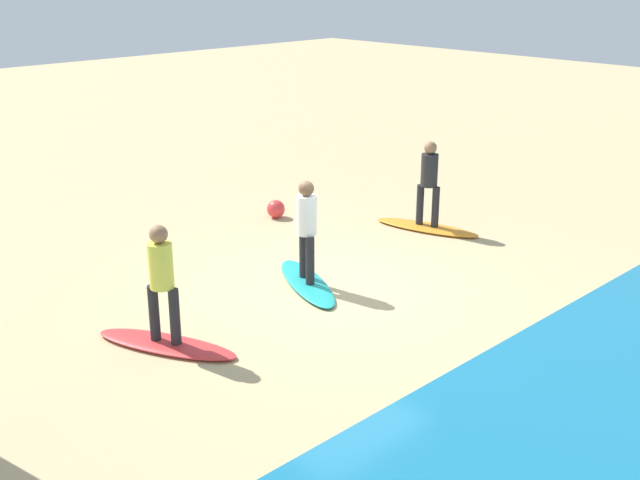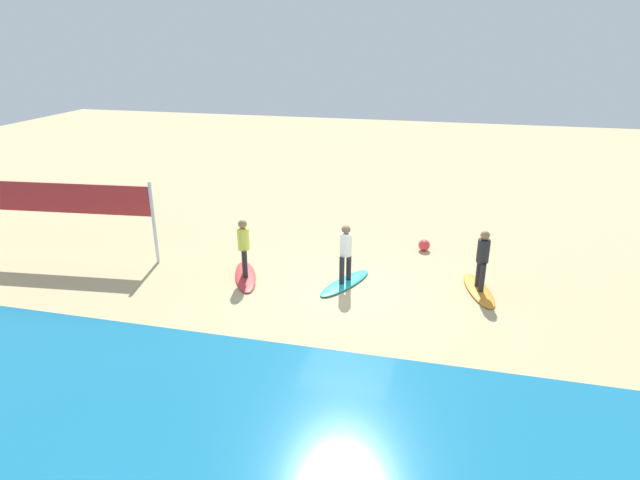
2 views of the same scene
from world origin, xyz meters
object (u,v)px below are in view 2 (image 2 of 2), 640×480
Objects in this scene: surfboard_teal at (345,283)px; volleyball_net at (10,199)px; surfboard_orange at (479,290)px; surfer_orange at (483,256)px; surfer_teal at (346,250)px; surfer_red at (244,244)px; surfboard_red at (245,276)px; beach_ball at (424,245)px.

volleyball_net is at bearing -63.84° from surfboard_teal.
surfer_orange is (0.00, 0.00, 0.99)m from surfboard_orange.
surfer_teal is 2.83m from surfer_red.
surfer_orange is 3.58m from surfer_teal.
surfboard_teal and surfboard_red have the same top height.
surfboard_red is at bearing -179.81° from volleyball_net.
surfer_orange is at bearing 121.23° from surfboard_teal.
surfer_orange reaches higher than beach_ball.
surfer_red is at bearing -179.81° from volleyball_net.
surfer_teal is at bearing -175.10° from surfer_red.
surfboard_orange is 3.72m from surfer_teal.
surfer_orange is 0.78× the size of surfboard_red.
beach_ball is at bearing 100.08° from surfboard_red.
surfboard_orange is 13.94m from volleyball_net.
surfboard_red is (6.38, 0.65, 0.00)m from surfboard_orange.
surfboard_orange and surfboard_red have the same top height.
volleyball_net is (7.43, 0.03, 1.74)m from surfboard_red.
surfer_teal is 0.78× the size of surfboard_red.
surfer_teal is at bearing 0.00° from surfboard_teal.
surfer_red is 5.84m from beach_ball.
volleyball_net reaches higher than beach_ball.
surfer_orange is 13.85m from volleyball_net.
surfer_orange is 6.49m from surfboard_red.
surfer_red is 4.50× the size of beach_ball.
surfer_orange is at bearing -173.44° from surfer_teal.
surfer_red is 0.18× the size of volleyball_net.
surfboard_red is 5.76× the size of beach_ball.
volleyball_net is at bearing 14.97° from beach_ball.
surfer_orange is 1.00× the size of surfer_red.
surfboard_teal is 5.76× the size of beach_ball.
surfboard_orange is 3.05m from beach_ball.
surfboard_orange is 1.28× the size of surfer_teal.
surfboard_orange is at bearing 0.00° from surfer_orange.
surfer_teal reaches higher than surfboard_teal.
volleyball_net is (10.25, 0.27, 1.74)m from surfboard_teal.
beach_ball reaches higher than surfboard_orange.
surfboard_teal is at bearing 56.79° from beach_ball.
volleyball_net is 24.84× the size of beach_ball.
surfer_orange is 0.18× the size of volleyball_net.
surfboard_red is 1.28× the size of surfer_red.
surfer_orange is 3.72m from surfboard_teal.
beach_ball is (-1.96, -3.00, -0.85)m from surfer_teal.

